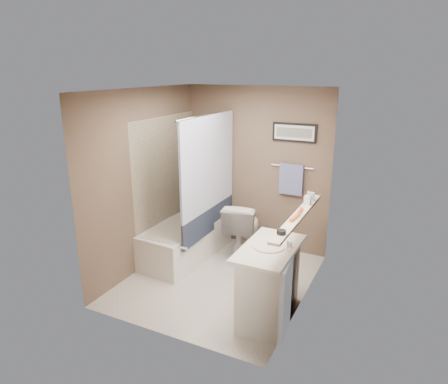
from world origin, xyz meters
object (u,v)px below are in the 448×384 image
at_px(vanity, 269,284).
at_px(hair_brush_back, 299,212).
at_px(bathtub, 185,240).
at_px(hair_brush_front, 295,217).
at_px(candle_bowl_near, 281,232).
at_px(glass_jar, 311,197).
at_px(soap_bottle, 308,198).
at_px(toilet, 243,228).

bearing_deg(vanity, hair_brush_back, 57.67).
relative_size(bathtub, vanity, 1.67).
bearing_deg(hair_brush_front, vanity, -132.81).
bearing_deg(vanity, candle_bowl_near, -58.39).
xyz_separation_m(bathtub, candle_bowl_near, (1.79, -1.12, 0.89)).
bearing_deg(glass_jar, candle_bowl_near, -90.00).
bearing_deg(soap_bottle, vanity, -104.31).
distance_m(toilet, soap_bottle, 1.44).
height_order(toilet, glass_jar, glass_jar).
height_order(candle_bowl_near, glass_jar, glass_jar).
height_order(bathtub, vanity, vanity).
relative_size(vanity, candle_bowl_near, 10.00).
relative_size(vanity, soap_bottle, 5.65).
height_order(bathtub, candle_bowl_near, candle_bowl_near).
bearing_deg(hair_brush_front, bathtub, 158.94).
relative_size(hair_brush_front, soap_bottle, 1.38).
xyz_separation_m(toilet, candle_bowl_near, (1.06, -1.55, 0.73)).
bearing_deg(candle_bowl_near, hair_brush_back, 90.00).
height_order(hair_brush_front, glass_jar, glass_jar).
bearing_deg(hair_brush_back, candle_bowl_near, -90.00).
relative_size(bathtub, hair_brush_back, 6.82).
distance_m(vanity, candle_bowl_near, 0.79).
relative_size(toilet, hair_brush_back, 3.72).
height_order(candle_bowl_near, soap_bottle, soap_bottle).
bearing_deg(candle_bowl_near, hair_brush_front, 90.00).
bearing_deg(candle_bowl_near, bathtub, 147.78).
bearing_deg(bathtub, candle_bowl_near, -28.38).
distance_m(glass_jar, soap_bottle, 0.16).
distance_m(bathtub, vanity, 1.84).
relative_size(candle_bowl_near, soap_bottle, 0.56).
relative_size(bathtub, candle_bowl_near, 16.67).
xyz_separation_m(toilet, vanity, (0.87, -1.31, -0.01)).
bearing_deg(toilet, bathtub, 20.52).
xyz_separation_m(toilet, glass_jar, (1.06, -0.44, 0.76)).
height_order(vanity, candle_bowl_near, candle_bowl_near).
relative_size(toilet, hair_brush_front, 3.72).
distance_m(bathtub, candle_bowl_near, 2.29).
bearing_deg(soap_bottle, candle_bowl_near, -90.00).
bearing_deg(candle_bowl_near, soap_bottle, 90.00).
bearing_deg(glass_jar, vanity, -101.90).
xyz_separation_m(bathtub, toilet, (0.73, 0.43, 0.16)).
bearing_deg(bathtub, hair_brush_front, -17.23).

